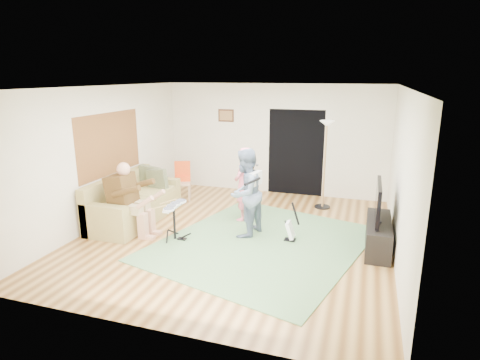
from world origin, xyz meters
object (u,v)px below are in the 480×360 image
at_px(drum_kit, 174,224).
at_px(torchiere_lamp, 325,149).
at_px(singer, 244,184).
at_px(guitarist, 245,193).
at_px(dining_chair, 183,187).
at_px(television, 378,201).
at_px(sofa, 131,206).
at_px(tv_cabinet, 378,235).
at_px(guitar_spare, 291,230).

xyz_separation_m(drum_kit, torchiere_lamp, (2.34, 2.65, 1.04)).
distance_m(singer, guitarist, 0.82).
distance_m(dining_chair, television, 4.62).
height_order(sofa, television, television).
bearing_deg(torchiere_lamp, sofa, -151.26).
distance_m(sofa, tv_cabinet, 4.80).
bearing_deg(torchiere_lamp, drum_kit, -131.51).
distance_m(guitarist, tv_cabinet, 2.42).
height_order(sofa, drum_kit, sofa).
height_order(drum_kit, tv_cabinet, drum_kit).
bearing_deg(singer, sofa, -65.97).
distance_m(drum_kit, torchiere_lamp, 3.69).
bearing_deg(singer, drum_kit, -26.94).
distance_m(guitar_spare, torchiere_lamp, 2.39).
bearing_deg(guitarist, television, 107.99).
bearing_deg(dining_chair, torchiere_lamp, -13.33).
height_order(sofa, guitar_spare, sofa).
bearing_deg(torchiere_lamp, television, -60.29).
xyz_separation_m(guitarist, torchiere_lamp, (1.19, 2.06, 0.52)).
relative_size(sofa, singer, 1.51).
bearing_deg(drum_kit, dining_chair, 111.81).
distance_m(singer, tv_cabinet, 2.74).
xyz_separation_m(drum_kit, singer, (0.88, 1.36, 0.45)).
bearing_deg(tv_cabinet, singer, 166.10).
distance_m(singer, torchiere_lamp, 2.04).
bearing_deg(drum_kit, tv_cabinet, 11.48).
bearing_deg(dining_chair, guitar_spare, -50.50).
relative_size(guitar_spare, torchiere_lamp, 0.38).
relative_size(guitar_spare, tv_cabinet, 0.52).
distance_m(guitar_spare, television, 1.58).
bearing_deg(singer, television, 81.88).
height_order(singer, guitar_spare, singer).
bearing_deg(torchiere_lamp, dining_chair, -172.31).
bearing_deg(torchiere_lamp, singer, -138.58).
bearing_deg(television, tv_cabinet, 0.00).
bearing_deg(television, torchiere_lamp, 119.71).
bearing_deg(drum_kit, guitarist, 26.85).
xyz_separation_m(sofa, torchiere_lamp, (3.65, 2.00, 1.03)).
bearing_deg(drum_kit, singer, 57.01).
distance_m(guitarist, dining_chair, 2.66).
bearing_deg(guitarist, tv_cabinet, 107.92).
height_order(guitar_spare, tv_cabinet, guitar_spare).
distance_m(guitar_spare, tv_cabinet, 1.49).
height_order(singer, torchiere_lamp, torchiere_lamp).
xyz_separation_m(drum_kit, dining_chair, (-0.89, 2.21, 0.02)).
xyz_separation_m(drum_kit, guitarist, (1.15, 0.58, 0.51)).
bearing_deg(sofa, tv_cabinet, 0.73).
bearing_deg(guitar_spare, torchiere_lamp, 80.97).
bearing_deg(sofa, singer, 17.99).
bearing_deg(sofa, television, 0.74).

